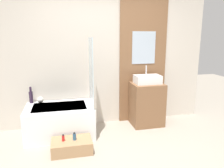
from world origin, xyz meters
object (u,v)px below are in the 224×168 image
Objects in this scene: vase_tall_dark at (31,96)px; bottle_soap_primary at (63,138)px; bathtub at (60,120)px; vase_round_light at (40,100)px; sink at (147,79)px; bottle_soap_secondary at (74,137)px; wooden_step_bench at (72,146)px.

vase_tall_dark reaches higher than bottle_soap_primary.
vase_tall_dark reaches higher than bathtub.
vase_round_light is (0.16, -0.02, -0.07)m from vase_tall_dark.
bathtub is at bearing -175.99° from sink.
vase_round_light is at bearing 140.11° from bathtub.
bottle_soap_primary is 0.17m from bottle_soap_secondary.
vase_tall_dark is at bearing 126.93° from bottle_soap_secondary.
wooden_step_bench is at bearing -54.88° from vase_tall_dark.
vase_tall_dark reaches higher than vase_round_light.
vase_tall_dark is at bearing 175.08° from sink.
wooden_step_bench is 5.14× the size of bottle_soap_secondary.
wooden_step_bench is 5.48× the size of vase_round_light.
wooden_step_bench is 1.23× the size of sink.
sink is at bearing -4.92° from vase_tall_dark.
bottle_soap_secondary reaches higher than wooden_step_bench.
bathtub is at bearing 104.49° from wooden_step_bench.
sink is 1.76m from bottle_soap_secondary.
bathtub is 10.49× the size of vase_round_light.
sink reaches higher than bottle_soap_secondary.
sink is 2.18m from vase_tall_dark.
vase_tall_dark is 0.17m from vase_round_light.
bathtub reaches higher than wooden_step_bench.
wooden_step_bench is 1.15m from vase_round_light.
vase_tall_dark reaches higher than wooden_step_bench.
vase_tall_dark is (-2.15, 0.19, -0.25)m from sink.
vase_round_light is at bearing 175.30° from sink.
vase_round_light is at bearing -7.69° from vase_tall_dark.
sink reaches higher than bottle_soap_primary.
bathtub is 9.84× the size of bottle_soap_secondary.
vase_round_light is 1.07× the size of bottle_soap_primary.
wooden_step_bench is at bearing -153.43° from sink.
wooden_step_bench is (0.16, -0.63, -0.18)m from bathtub.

